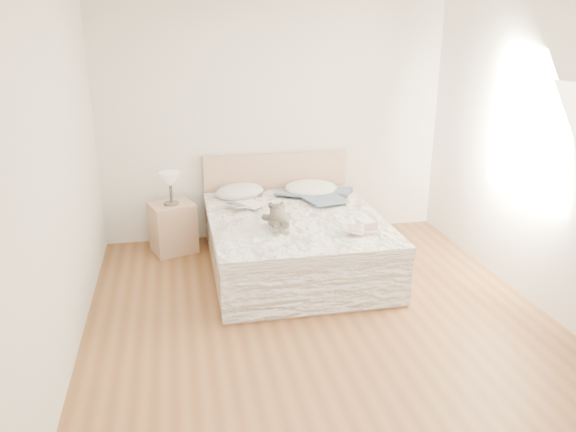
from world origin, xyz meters
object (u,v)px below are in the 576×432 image
at_px(table_lamp, 170,181).
at_px(childrens_book, 363,229).
at_px(nightstand, 173,227).
at_px(teddy_bear, 278,224).
at_px(bed, 293,240).
at_px(photo_book, 244,205).

distance_m(table_lamp, childrens_book, 2.21).
height_order(nightstand, teddy_bear, teddy_bear).
height_order(bed, teddy_bear, bed).
bearing_deg(nightstand, bed, -29.64).
height_order(bed, childrens_book, bed).
distance_m(bed, table_lamp, 1.49).
distance_m(nightstand, childrens_book, 2.25).
bearing_deg(photo_book, table_lamp, 116.61).
bearing_deg(childrens_book, bed, 145.52).
bearing_deg(teddy_bear, childrens_book, -16.51).
xyz_separation_m(nightstand, table_lamp, (0.00, -0.03, 0.54)).
bearing_deg(photo_book, teddy_bear, -106.14).
relative_size(photo_book, teddy_bear, 1.04).
bearing_deg(childrens_book, photo_book, 154.90).
bearing_deg(photo_book, bed, -62.99).
distance_m(nightstand, teddy_bear, 1.55).
bearing_deg(nightstand, childrens_book, -38.31).
bearing_deg(photo_book, childrens_book, -77.88).
distance_m(bed, photo_book, 0.63).
bearing_deg(table_lamp, bed, -28.80).
distance_m(nightstand, table_lamp, 0.54).
height_order(childrens_book, teddy_bear, teddy_bear).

